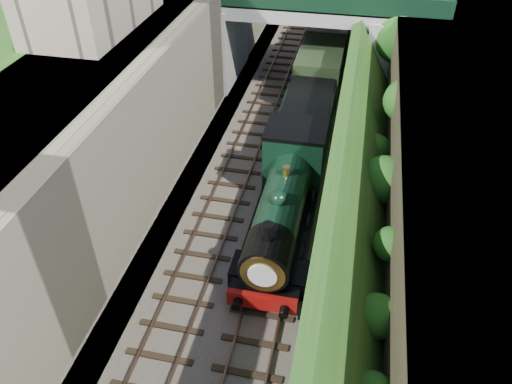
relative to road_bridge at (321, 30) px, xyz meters
name	(u,v)px	position (x,y,z in m)	size (l,w,h in m)	color
trackbed	(295,110)	(-0.94, -4.00, -3.98)	(10.00, 90.00, 0.20)	#473F38
retaining_wall	(211,53)	(-6.44, -4.00, -0.58)	(1.00, 90.00, 7.00)	#756B56
street_plateau_left	(158,49)	(-9.94, -4.00, -0.58)	(6.00, 90.00, 7.00)	#262628
street_plateau_right	(459,81)	(8.56, -4.00, -0.95)	(8.00, 90.00, 6.25)	#262628
embankment_slope	(379,91)	(4.06, -5.57, -1.31)	(4.50, 90.00, 6.36)	#1E4714
track_left	(265,105)	(-2.94, -4.00, -3.83)	(2.50, 90.00, 0.20)	black
track_right	(314,110)	(0.26, -4.00, -3.83)	(2.50, 90.00, 0.20)	black
road_bridge	(321,30)	(0.00, 0.00, 0.00)	(16.00, 6.40, 7.25)	gray
tree	(400,37)	(4.97, -1.83, 0.57)	(3.60, 3.80, 6.60)	black
locomotive	(284,202)	(0.26, -15.72, -2.18)	(3.10, 10.22, 3.83)	black
tender	(306,125)	(0.26, -8.36, -2.46)	(2.70, 6.00, 3.05)	black
coach_front	(329,37)	(0.26, 4.24, -2.03)	(2.90, 18.00, 3.70)	black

